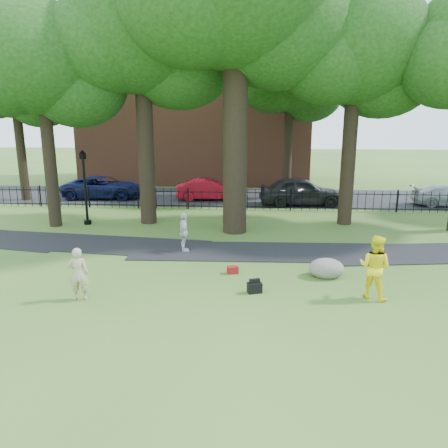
# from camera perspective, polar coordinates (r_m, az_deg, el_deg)

# --- Properties ---
(ground) EXTENTS (120.00, 120.00, 0.00)m
(ground) POSITION_cam_1_polar(r_m,az_deg,el_deg) (14.13, -0.09, -8.38)
(ground) COLOR #335A1F
(ground) RESTS_ON ground
(footpath) EXTENTS (36.07, 3.85, 0.03)m
(footpath) POSITION_cam_1_polar(r_m,az_deg,el_deg) (17.76, 4.09, -3.66)
(footpath) COLOR black
(footpath) RESTS_ON ground
(street) EXTENTS (80.00, 7.00, 0.02)m
(street) POSITION_cam_1_polar(r_m,az_deg,el_deg) (29.54, 2.28, 3.52)
(street) COLOR black
(street) RESTS_ON ground
(iron_fence) EXTENTS (44.00, 0.04, 1.20)m
(iron_fence) POSITION_cam_1_polar(r_m,az_deg,el_deg) (25.50, 1.96, 3.21)
(iron_fence) COLOR black
(iron_fence) RESTS_ON ground
(brick_building) EXTENTS (18.00, 8.00, 12.00)m
(brick_building) POSITION_cam_1_polar(r_m,az_deg,el_deg) (37.37, -3.53, 14.95)
(brick_building) COLOR brown
(brick_building) RESTS_ON ground
(tree_row) EXTENTS (26.82, 7.96, 12.42)m
(tree_row) POSITION_cam_1_polar(r_m,az_deg,el_deg) (21.61, 3.19, 21.37)
(tree_row) COLOR black
(tree_row) RESTS_ON ground
(woman) EXTENTS (0.65, 0.48, 1.62)m
(woman) POSITION_cam_1_polar(r_m,az_deg,el_deg) (13.72, -18.47, -6.20)
(woman) COLOR tan
(woman) RESTS_ON ground
(man) EXTENTS (1.20, 1.15, 1.96)m
(man) POSITION_cam_1_polar(r_m,az_deg,el_deg) (13.86, 19.08, -5.33)
(man) COLOR yellow
(man) RESTS_ON ground
(pedestrian) EXTENTS (0.61, 1.01, 1.60)m
(pedestrian) POSITION_cam_1_polar(r_m,az_deg,el_deg) (17.60, -5.26, -1.14)
(pedestrian) COLOR silver
(pedestrian) RESTS_ON ground
(boulder) EXTENTS (1.35, 1.10, 0.70)m
(boulder) POSITION_cam_1_polar(r_m,az_deg,el_deg) (15.38, 13.23, -5.47)
(boulder) COLOR slate
(boulder) RESTS_ON ground
(lamppost) EXTENTS (0.37, 0.37, 3.74)m
(lamppost) POSITION_cam_1_polar(r_m,az_deg,el_deg) (22.90, -17.68, 4.44)
(lamppost) COLOR black
(lamppost) RESTS_ON ground
(backpack) EXTENTS (0.50, 0.39, 0.33)m
(backpack) POSITION_cam_1_polar(r_m,az_deg,el_deg) (13.77, 4.01, -8.30)
(backpack) COLOR black
(backpack) RESTS_ON ground
(red_bag) EXTENTS (0.43, 0.33, 0.26)m
(red_bag) POSITION_cam_1_polar(r_m,az_deg,el_deg) (15.34, 1.14, -6.01)
(red_bag) COLOR maroon
(red_bag) RESTS_ON ground
(red_sedan) EXTENTS (4.30, 1.83, 1.38)m
(red_sedan) POSITION_cam_1_polar(r_m,az_deg,el_deg) (28.44, -1.98, 4.52)
(red_sedan) COLOR #A00C1D
(red_sedan) RESTS_ON ground
(navy_van) EXTENTS (5.38, 2.68, 1.47)m
(navy_van) POSITION_cam_1_polar(r_m,az_deg,el_deg) (30.13, -15.47, 4.64)
(navy_van) COLOR #0B1137
(navy_van) RESTS_ON ground
(grey_car) EXTENTS (5.21, 2.47, 1.72)m
(grey_car) POSITION_cam_1_polar(r_m,az_deg,el_deg) (27.21, 10.03, 4.24)
(grey_car) COLOR black
(grey_car) RESTS_ON ground
(silver_car) EXTENTS (4.30, 1.85, 1.23)m
(silver_car) POSITION_cam_1_polar(r_m,az_deg,el_deg) (29.84, 27.24, 3.28)
(silver_car) COLOR #A1A5A9
(silver_car) RESTS_ON ground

